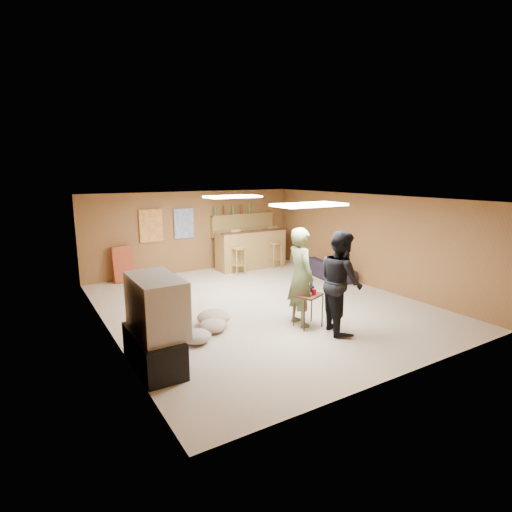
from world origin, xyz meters
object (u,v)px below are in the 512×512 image
bar_counter (251,249)px  tray_table (308,310)px  person_black (341,282)px  tv_body (156,305)px  sofa (329,269)px  person_olive (300,277)px

bar_counter → tray_table: 4.62m
person_black → tv_body: bearing=102.2°
tv_body → sofa: size_ratio=0.69×
person_black → tray_table: size_ratio=2.96×
sofa → tray_table: bearing=141.7°
bar_counter → person_black: 4.95m
tv_body → sofa: 5.92m
tv_body → tray_table: 2.80m
bar_counter → sofa: bar_counter is taller
person_black → sofa: (2.27, 2.82, -0.64)m
bar_counter → tray_table: (-1.41, -4.39, -0.25)m
tv_body → tray_table: (2.74, 0.06, -0.60)m
bar_counter → person_black: size_ratio=1.14×
person_olive → sofa: 3.54m
tv_body → person_black: (3.08, -0.37, -0.02)m
tv_body → bar_counter: size_ratio=0.55×
tv_body → person_black: bearing=-6.9°
tv_body → bar_counter: (4.15, 4.45, -0.35)m
person_olive → sofa: size_ratio=1.10×
tv_body → bar_counter: tv_body is taller
bar_counter → tray_table: size_ratio=3.37×
person_olive → bar_counter: bearing=-16.8°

